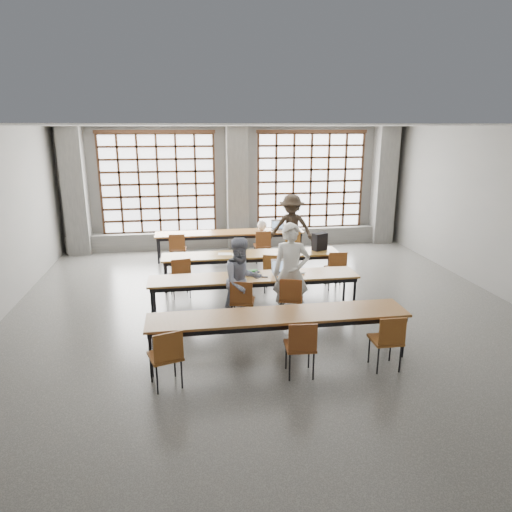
{
  "coord_description": "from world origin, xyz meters",
  "views": [
    {
      "loc": [
        -1.51,
        -7.97,
        3.48
      ],
      "look_at": [
        -0.2,
        0.4,
        1.08
      ],
      "focal_mm": 32.0,
      "sensor_mm": 36.0,
      "label": 1
    }
  ],
  "objects_px": {
    "chair_back_left": "(178,246)",
    "plastic_bag": "(262,225)",
    "backpack": "(320,242)",
    "chair_back_right": "(292,242)",
    "chair_mid_right": "(336,266)",
    "laptop_front": "(281,270)",
    "laptop_back": "(278,227)",
    "green_box": "(251,273)",
    "red_pouch": "(165,353)",
    "student_female": "(242,281)",
    "chair_front_right": "(291,295)",
    "phone": "(264,277)",
    "chair_front_left": "(242,298)",
    "desk_row_a": "(230,234)",
    "desk_row_d": "(279,318)",
    "chair_near_left": "(167,353)",
    "desk_row_b": "(251,256)",
    "chair_back_mid": "(263,243)",
    "chair_mid_centre": "(273,269)",
    "student_back": "(291,228)",
    "desk_row_c": "(254,279)",
    "mouse": "(303,273)",
    "student_male": "(291,273)",
    "chair_near_right": "(388,337)",
    "chair_mid_left": "(181,273)"
  },
  "relations": [
    {
      "from": "chair_mid_left",
      "to": "green_box",
      "type": "xyz_separation_m",
      "value": [
        1.36,
        -0.9,
        0.24
      ]
    },
    {
      "from": "green_box",
      "to": "student_male",
      "type": "bearing_deg",
      "value": -41.74
    },
    {
      "from": "student_female",
      "to": "chair_front_right",
      "type": "bearing_deg",
      "value": -27.17
    },
    {
      "from": "chair_mid_right",
      "to": "student_female",
      "type": "relative_size",
      "value": 0.54
    },
    {
      "from": "phone",
      "to": "chair_front_left",
      "type": "bearing_deg",
      "value": -133.43
    },
    {
      "from": "chair_back_left",
      "to": "plastic_bag",
      "type": "height_order",
      "value": "plastic_bag"
    },
    {
      "from": "green_box",
      "to": "red_pouch",
      "type": "bearing_deg",
      "value": -121.87
    },
    {
      "from": "chair_near_left",
      "to": "laptop_front",
      "type": "distance_m",
      "value": 3.38
    },
    {
      "from": "desk_row_c",
      "to": "chair_mid_centre",
      "type": "height_order",
      "value": "chair_mid_centre"
    },
    {
      "from": "student_male",
      "to": "chair_back_right",
      "type": "bearing_deg",
      "value": 87.32
    },
    {
      "from": "desk_row_d",
      "to": "chair_back_left",
      "type": "distance_m",
      "value": 5.36
    },
    {
      "from": "backpack",
      "to": "chair_back_right",
      "type": "bearing_deg",
      "value": 76.23
    },
    {
      "from": "chair_back_left",
      "to": "chair_near_left",
      "type": "xyz_separation_m",
      "value": [
        -0.09,
        -5.75,
        0.0
      ]
    },
    {
      "from": "chair_mid_centre",
      "to": "student_back",
      "type": "height_order",
      "value": "student_back"
    },
    {
      "from": "desk_row_a",
      "to": "chair_near_right",
      "type": "distance_m",
      "value": 6.6
    },
    {
      "from": "chair_near_right",
      "to": "chair_back_mid",
      "type": "bearing_deg",
      "value": 98.68
    },
    {
      "from": "phone",
      "to": "red_pouch",
      "type": "relative_size",
      "value": 0.65
    },
    {
      "from": "desk_row_b",
      "to": "desk_row_d",
      "type": "distance_m",
      "value": 3.49
    },
    {
      "from": "laptop_front",
      "to": "mouse",
      "type": "xyz_separation_m",
      "value": [
        0.4,
        -0.13,
        -0.04
      ]
    },
    {
      "from": "green_box",
      "to": "chair_back_mid",
      "type": "bearing_deg",
      "value": 76.43
    },
    {
      "from": "student_female",
      "to": "desk_row_c",
      "type": "bearing_deg",
      "value": 40.03
    },
    {
      "from": "chair_back_mid",
      "to": "chair_back_right",
      "type": "height_order",
      "value": "same"
    },
    {
      "from": "chair_mid_right",
      "to": "laptop_front",
      "type": "distance_m",
      "value": 1.69
    },
    {
      "from": "laptop_front",
      "to": "red_pouch",
      "type": "relative_size",
      "value": 1.83
    },
    {
      "from": "chair_back_right",
      "to": "chair_near_right",
      "type": "relative_size",
      "value": 1.0
    },
    {
      "from": "student_female",
      "to": "laptop_back",
      "type": "bearing_deg",
      "value": 51.68
    },
    {
      "from": "chair_mid_right",
      "to": "laptop_back",
      "type": "distance_m",
      "value": 3.09
    },
    {
      "from": "chair_mid_left",
      "to": "laptop_front",
      "type": "distance_m",
      "value": 2.16
    },
    {
      "from": "desk_row_a",
      "to": "phone",
      "type": "xyz_separation_m",
      "value": [
        0.27,
        -3.97,
        0.07
      ]
    },
    {
      "from": "chair_back_left",
      "to": "red_pouch",
      "type": "xyz_separation_m",
      "value": [
        -0.12,
        -5.67,
        -0.04
      ]
    },
    {
      "from": "laptop_back",
      "to": "green_box",
      "type": "height_order",
      "value": "laptop_back"
    },
    {
      "from": "laptop_front",
      "to": "desk_row_d",
      "type": "bearing_deg",
      "value": -102.95
    },
    {
      "from": "chair_near_right",
      "to": "laptop_back",
      "type": "relative_size",
      "value": 2.24
    },
    {
      "from": "laptop_back",
      "to": "green_box",
      "type": "relative_size",
      "value": 1.57
    },
    {
      "from": "chair_front_left",
      "to": "laptop_back",
      "type": "relative_size",
      "value": 2.24
    },
    {
      "from": "chair_back_mid",
      "to": "desk_row_a",
      "type": "bearing_deg",
      "value": 141.8
    },
    {
      "from": "laptop_front",
      "to": "laptop_back",
      "type": "xyz_separation_m",
      "value": [
        0.72,
        3.87,
        0.0
      ]
    },
    {
      "from": "chair_mid_centre",
      "to": "chair_front_left",
      "type": "relative_size",
      "value": 1.0
    },
    {
      "from": "laptop_front",
      "to": "phone",
      "type": "bearing_deg",
      "value": -150.35
    },
    {
      "from": "backpack",
      "to": "chair_back_mid",
      "type": "bearing_deg",
      "value": 100.43
    },
    {
      "from": "desk_row_c",
      "to": "chair_back_left",
      "type": "relative_size",
      "value": 4.55
    },
    {
      "from": "chair_near_right",
      "to": "laptop_front",
      "type": "distance_m",
      "value": 2.83
    },
    {
      "from": "desk_row_b",
      "to": "backpack",
      "type": "bearing_deg",
      "value": 1.79
    },
    {
      "from": "chair_near_left",
      "to": "plastic_bag",
      "type": "relative_size",
      "value": 3.08
    },
    {
      "from": "desk_row_c",
      "to": "chair_back_left",
      "type": "height_order",
      "value": "chair_back_left"
    },
    {
      "from": "laptop_back",
      "to": "chair_mid_right",
      "type": "bearing_deg",
      "value": -76.88
    },
    {
      "from": "chair_back_right",
      "to": "laptop_back",
      "type": "relative_size",
      "value": 2.24
    },
    {
      "from": "chair_mid_centre",
      "to": "student_female",
      "type": "xyz_separation_m",
      "value": [
        -0.85,
        -1.48,
        0.27
      ]
    },
    {
      "from": "chair_back_right",
      "to": "desk_row_c",
      "type": "bearing_deg",
      "value": -114.91
    },
    {
      "from": "desk_row_d",
      "to": "chair_back_left",
      "type": "relative_size",
      "value": 4.55
    }
  ]
}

